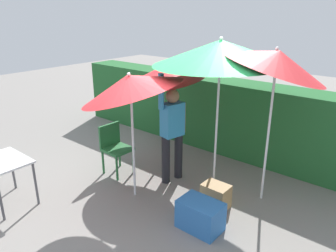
{
  "coord_description": "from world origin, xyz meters",
  "views": [
    {
      "loc": [
        2.98,
        -3.28,
        2.79
      ],
      "look_at": [
        0.0,
        0.3,
        1.1
      ],
      "focal_mm": 34.51,
      "sensor_mm": 36.0,
      "label": 1
    }
  ],
  "objects_px": {
    "umbrella_yellow": "(221,52)",
    "umbrella_navy": "(276,60)",
    "person_vendor": "(172,129)",
    "chair_plastic": "(115,146)",
    "cooler_box": "(200,215)",
    "umbrella_rainbow": "(130,84)",
    "folding_table": "(4,165)",
    "crate_cardboard": "(216,196)",
    "umbrella_orange": "(163,74)"
  },
  "relations": [
    {
      "from": "cooler_box",
      "to": "folding_table",
      "type": "distance_m",
      "value": 2.94
    },
    {
      "from": "chair_plastic",
      "to": "crate_cardboard",
      "type": "relative_size",
      "value": 2.28
    },
    {
      "from": "person_vendor",
      "to": "chair_plastic",
      "type": "bearing_deg",
      "value": -155.77
    },
    {
      "from": "umbrella_orange",
      "to": "folding_table",
      "type": "xyz_separation_m",
      "value": [
        -0.88,
        -2.59,
        -1.08
      ]
    },
    {
      "from": "umbrella_rainbow",
      "to": "chair_plastic",
      "type": "bearing_deg",
      "value": 156.55
    },
    {
      "from": "umbrella_orange",
      "to": "chair_plastic",
      "type": "height_order",
      "value": "umbrella_orange"
    },
    {
      "from": "umbrella_rainbow",
      "to": "umbrella_navy",
      "type": "bearing_deg",
      "value": 38.93
    },
    {
      "from": "umbrella_yellow",
      "to": "cooler_box",
      "type": "xyz_separation_m",
      "value": [
        0.46,
        -1.07,
        -2.0
      ]
    },
    {
      "from": "umbrella_rainbow",
      "to": "umbrella_yellow",
      "type": "xyz_separation_m",
      "value": [
        0.79,
        1.07,
        0.4
      ]
    },
    {
      "from": "umbrella_navy",
      "to": "person_vendor",
      "type": "height_order",
      "value": "umbrella_navy"
    },
    {
      "from": "cooler_box",
      "to": "folding_table",
      "type": "xyz_separation_m",
      "value": [
        -2.58,
        -1.35,
        0.43
      ]
    },
    {
      "from": "umbrella_navy",
      "to": "cooler_box",
      "type": "relative_size",
      "value": 4.45
    },
    {
      "from": "umbrella_orange",
      "to": "crate_cardboard",
      "type": "xyz_separation_m",
      "value": [
        1.59,
        -0.67,
        -1.53
      ]
    },
    {
      "from": "umbrella_rainbow",
      "to": "folding_table",
      "type": "relative_size",
      "value": 2.75
    },
    {
      "from": "umbrella_orange",
      "to": "chair_plastic",
      "type": "relative_size",
      "value": 2.28
    },
    {
      "from": "umbrella_yellow",
      "to": "umbrella_navy",
      "type": "height_order",
      "value": "umbrella_navy"
    },
    {
      "from": "person_vendor",
      "to": "crate_cardboard",
      "type": "bearing_deg",
      "value": -12.47
    },
    {
      "from": "person_vendor",
      "to": "cooler_box",
      "type": "xyz_separation_m",
      "value": [
        1.13,
        -0.8,
        -0.73
      ]
    },
    {
      "from": "umbrella_orange",
      "to": "chair_plastic",
      "type": "bearing_deg",
      "value": -113.93
    },
    {
      "from": "umbrella_yellow",
      "to": "umbrella_navy",
      "type": "distance_m",
      "value": 0.79
    },
    {
      "from": "person_vendor",
      "to": "crate_cardboard",
      "type": "relative_size",
      "value": 4.81
    },
    {
      "from": "umbrella_yellow",
      "to": "person_vendor",
      "type": "xyz_separation_m",
      "value": [
        -0.67,
        -0.28,
        -1.27
      ]
    },
    {
      "from": "umbrella_rainbow",
      "to": "person_vendor",
      "type": "bearing_deg",
      "value": 81.16
    },
    {
      "from": "umbrella_rainbow",
      "to": "crate_cardboard",
      "type": "height_order",
      "value": "umbrella_rainbow"
    },
    {
      "from": "crate_cardboard",
      "to": "chair_plastic",
      "type": "bearing_deg",
      "value": -174.01
    },
    {
      "from": "umbrella_orange",
      "to": "chair_plastic",
      "type": "distance_m",
      "value": 1.54
    },
    {
      "from": "folding_table",
      "to": "chair_plastic",
      "type": "bearing_deg",
      "value": 74.11
    },
    {
      "from": "umbrella_orange",
      "to": "person_vendor",
      "type": "distance_m",
      "value": 1.06
    },
    {
      "from": "umbrella_rainbow",
      "to": "umbrella_orange",
      "type": "relative_size",
      "value": 1.09
    },
    {
      "from": "person_vendor",
      "to": "chair_plastic",
      "type": "xyz_separation_m",
      "value": [
        -0.96,
        -0.43,
        -0.42
      ]
    },
    {
      "from": "umbrella_rainbow",
      "to": "cooler_box",
      "type": "height_order",
      "value": "umbrella_rainbow"
    },
    {
      "from": "cooler_box",
      "to": "folding_table",
      "type": "relative_size",
      "value": 0.72
    },
    {
      "from": "cooler_box",
      "to": "person_vendor",
      "type": "bearing_deg",
      "value": 144.8
    },
    {
      "from": "person_vendor",
      "to": "folding_table",
      "type": "distance_m",
      "value": 2.6
    },
    {
      "from": "umbrella_rainbow",
      "to": "crate_cardboard",
      "type": "distance_m",
      "value": 2.06
    },
    {
      "from": "umbrella_rainbow",
      "to": "umbrella_yellow",
      "type": "relative_size",
      "value": 0.91
    },
    {
      "from": "person_vendor",
      "to": "cooler_box",
      "type": "bearing_deg",
      "value": -35.2
    },
    {
      "from": "person_vendor",
      "to": "cooler_box",
      "type": "relative_size",
      "value": 3.27
    },
    {
      "from": "chair_plastic",
      "to": "folding_table",
      "type": "distance_m",
      "value": 1.78
    },
    {
      "from": "chair_plastic",
      "to": "umbrella_navy",
      "type": "bearing_deg",
      "value": 20.48
    },
    {
      "from": "chair_plastic",
      "to": "folding_table",
      "type": "xyz_separation_m",
      "value": [
        -0.49,
        -1.71,
        0.12
      ]
    },
    {
      "from": "umbrella_orange",
      "to": "cooler_box",
      "type": "bearing_deg",
      "value": -36.15
    },
    {
      "from": "chair_plastic",
      "to": "crate_cardboard",
      "type": "bearing_deg",
      "value": 5.99
    },
    {
      "from": "umbrella_rainbow",
      "to": "folding_table",
      "type": "xyz_separation_m",
      "value": [
        -1.32,
        -1.35,
        -1.17
      ]
    },
    {
      "from": "umbrella_orange",
      "to": "umbrella_navy",
      "type": "distance_m",
      "value": 2.05
    },
    {
      "from": "umbrella_rainbow",
      "to": "chair_plastic",
      "type": "height_order",
      "value": "umbrella_rainbow"
    },
    {
      "from": "person_vendor",
      "to": "umbrella_yellow",
      "type": "bearing_deg",
      "value": 22.5
    },
    {
      "from": "umbrella_yellow",
      "to": "person_vendor",
      "type": "relative_size",
      "value": 1.29
    },
    {
      "from": "umbrella_orange",
      "to": "crate_cardboard",
      "type": "relative_size",
      "value": 5.18
    },
    {
      "from": "umbrella_rainbow",
      "to": "person_vendor",
      "type": "relative_size",
      "value": 1.17
    }
  ]
}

